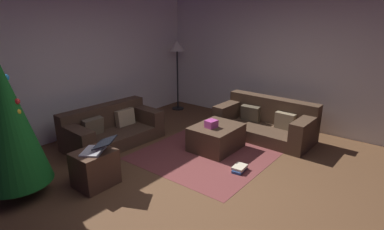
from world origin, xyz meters
TOP-DOWN VIEW (x-y plane):
  - ground_plane at (0.00, 0.00)m, footprint 6.40×6.40m
  - rear_partition at (0.00, 3.14)m, footprint 6.40×0.12m
  - corner_partition at (3.14, 0.00)m, footprint 0.12×6.40m
  - couch_left at (0.24, 2.24)m, footprint 1.73×0.95m
  - couch_right at (2.25, 0.17)m, footprint 0.91×1.79m
  - ottoman at (1.18, 0.58)m, footprint 0.84×0.68m
  - gift_box at (1.06, 0.62)m, footprint 0.21×0.18m
  - tv_remote at (1.27, 0.70)m, footprint 0.13×0.16m
  - christmas_tree at (-1.59, 1.76)m, footprint 0.85×0.85m
  - side_table at (-0.83, 1.20)m, footprint 0.52×0.44m
  - laptop at (-0.79, 1.14)m, footprint 0.52×0.54m
  - book_stack at (0.73, -0.14)m, footprint 0.29×0.19m
  - corner_lamp at (2.55, 2.64)m, footprint 0.36×0.36m
  - area_rug at (1.18, 0.58)m, footprint 2.60×2.00m

SIDE VIEW (x-z plane):
  - ground_plane at x=0.00m, z-range 0.00..0.00m
  - area_rug at x=1.18m, z-range 0.00..0.01m
  - book_stack at x=0.73m, z-range 0.00..0.08m
  - ottoman at x=1.18m, z-range 0.00..0.42m
  - side_table at x=-0.83m, z-range 0.00..0.49m
  - couch_left at x=0.24m, z-range -0.07..0.58m
  - couch_right at x=2.25m, z-range -0.08..0.63m
  - tv_remote at x=1.27m, z-range 0.42..0.44m
  - gift_box at x=1.06m, z-range 0.42..0.54m
  - laptop at x=-0.79m, z-range 0.46..0.65m
  - christmas_tree at x=-1.59m, z-range 0.05..1.99m
  - rear_partition at x=0.00m, z-range 0.00..2.60m
  - corner_partition at x=3.14m, z-range 0.00..2.60m
  - corner_lamp at x=2.55m, z-range 0.58..2.23m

